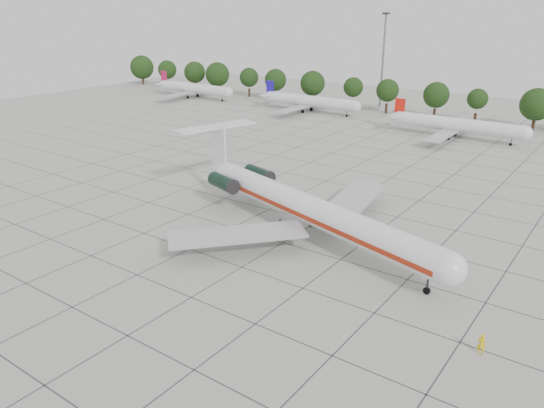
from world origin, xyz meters
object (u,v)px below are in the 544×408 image
object	(u,v)px
bg_airliner_a	(194,89)
bg_airliner_c	(457,125)
main_airliner	(301,205)
ground_crew	(481,344)
bg_airliner_b	(310,101)
floodlight_mast	(383,55)

from	to	relation	value
bg_airliner_a	bg_airliner_c	bearing A→B (deg)	-4.33
main_airliner	bg_airliner_c	size ratio (longest dim) A/B	1.57
bg_airliner_a	bg_airliner_c	xyz separation A→B (m)	(83.71, -6.34, 0.00)
main_airliner	ground_crew	xyz separation A→B (m)	(25.79, -12.37, -2.78)
ground_crew	bg_airliner_a	bearing A→B (deg)	-43.80
ground_crew	main_airliner	bearing A→B (deg)	-32.83
bg_airliner_b	bg_airliner_c	size ratio (longest dim) A/B	1.00
bg_airliner_a	main_airliner	bearing A→B (deg)	-39.45
bg_airliner_a	floodlight_mast	xyz separation A→B (m)	(54.03, 19.05, 11.37)
bg_airliner_c	bg_airliner_b	bearing A→B (deg)	170.15
main_airliner	bg_airliner_a	bearing A→B (deg)	156.94
main_airliner	floodlight_mast	world-z (taller)	floodlight_mast
bg_airliner_b	bg_airliner_c	bearing A→B (deg)	-9.85
bg_airliner_c	floodlight_mast	xyz separation A→B (m)	(-29.68, 25.39, 11.37)
bg_airliner_b	ground_crew	bearing A→B (deg)	-50.47
main_airliner	bg_airliner_a	xyz separation A→B (m)	(-84.08, 69.18, -0.83)
ground_crew	bg_airliner_b	bearing A→B (deg)	-57.68
main_airliner	ground_crew	distance (m)	28.73
bg_airliner_c	floodlight_mast	bearing A→B (deg)	139.45
main_airliner	bg_airliner_c	world-z (taller)	main_airliner
bg_airliner_b	bg_airliner_c	xyz separation A→B (m)	(41.91, -7.27, 0.00)
bg_airliner_a	bg_airliner_b	bearing A→B (deg)	1.27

